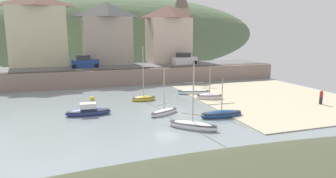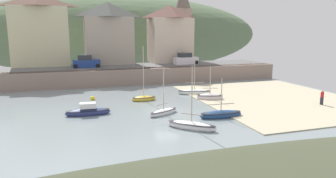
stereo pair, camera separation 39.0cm
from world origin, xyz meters
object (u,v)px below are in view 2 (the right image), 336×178
Objects in this scene: mooring_buoy at (93,98)px; waterfront_building_left at (40,30)px; parked_car_by_wall at (186,59)px; sailboat_nearest_shore at (221,114)px; motorboat_with_cabin at (210,97)px; fishing_boat_green at (194,92)px; sailboat_far_left at (144,98)px; church_with_spire at (183,20)px; parked_car_near_slipway at (86,62)px; waterfront_building_centre at (108,33)px; sailboat_blue_trim at (164,112)px; person_on_slipway at (322,97)px; sailboat_white_hull at (88,111)px; waterfront_building_right at (170,33)px; rowboat_small_beached at (191,126)px.

waterfront_building_left is at bearing 110.95° from mooring_buoy.
mooring_buoy is (-16.60, -12.78, -3.04)m from parked_car_by_wall.
motorboat_with_cabin is (2.27, 7.18, 0.04)m from sailboat_nearest_shore.
motorboat_with_cabin is 0.91× the size of fishing_boat_green.
parked_car_by_wall is (3.88, 13.30, 2.94)m from fishing_boat_green.
sailboat_far_left reaches higher than mooring_buoy.
mooring_buoy is at bearing -132.04° from church_with_spire.
parked_car_by_wall reaches higher than sailboat_nearest_shore.
motorboat_with_cabin is at bearing -52.20° from parked_car_near_slipway.
waterfront_building_left is 10.80m from waterfront_building_centre.
sailboat_far_left is 6.55m from sailboat_blue_trim.
parked_car_near_slipway reaches higher than person_on_slipway.
sailboat_white_hull is at bearing -76.52° from waterfront_building_left.
motorboat_with_cabin is 14.33m from sailboat_white_hull.
motorboat_with_cabin is 0.92× the size of sailboat_blue_trim.
parked_car_by_wall is at bearing -106.95° from church_with_spire.
sailboat_white_hull is at bearing -138.57° from fishing_boat_green.
waterfront_building_centre is at bearing 132.99° from fishing_boat_green.
waterfront_building_left is 26.19m from church_with_spire.
sailboat_blue_trim is (0.44, -6.54, -0.03)m from sailboat_far_left.
mooring_buoy is (-6.11, 8.68, -0.08)m from sailboat_blue_trim.
parked_car_near_slipway is at bearing -163.49° from waterfront_building_right.
mooring_buoy is (-13.21, 4.09, -0.14)m from motorboat_with_cabin.
church_with_spire reaches higher than waterfront_building_right.
church_with_spire reaches higher than parked_car_by_wall.
waterfront_building_centre reaches higher than sailboat_nearest_shore.
parked_car_near_slipway is 13.13m from mooring_buoy.
waterfront_building_right reaches higher than sailboat_blue_trim.
person_on_slipway is at bearing -33.28° from sailboat_blue_trim.
parked_car_by_wall is (23.21, -4.50, -4.93)m from waterfront_building_left.
sailboat_far_left is at bearing 35.90° from sailboat_white_hull.
waterfront_building_centre is at bearing 66.80° from sailboat_blue_trim.
sailboat_far_left reaches higher than sailboat_white_hull.
waterfront_building_right is 2.19× the size of fishing_boat_green.
waterfront_building_left reaches higher than sailboat_far_left.
sailboat_blue_trim is at bearing -74.37° from parked_car_near_slipway.
parked_car_by_wall reaches higher than person_on_slipway.
church_with_spire is 3.52× the size of sailboat_nearest_shore.
person_on_slipway is (4.34, -31.73, -9.09)m from church_with_spire.
sailboat_white_hull is at bearing 136.07° from sailboat_blue_trim.
mooring_buoy is (6.62, -17.28, -7.96)m from waterfront_building_left.
parked_car_by_wall is at bearing -0.22° from parked_car_near_slipway.
church_with_spire reaches higher than sailboat_nearest_shore.
rowboat_small_beached reaches higher than fishing_boat_green.
church_with_spire is 3.54× the size of parked_car_by_wall.
rowboat_small_beached is at bearing -66.18° from waterfront_building_left.
person_on_slipway is (12.59, 0.82, 0.71)m from sailboat_nearest_shore.
motorboat_with_cabin is 13.83m from mooring_buoy.
church_with_spire reaches higher than fishing_boat_green.
fishing_boat_green is at bearing -42.63° from waterfront_building_left.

